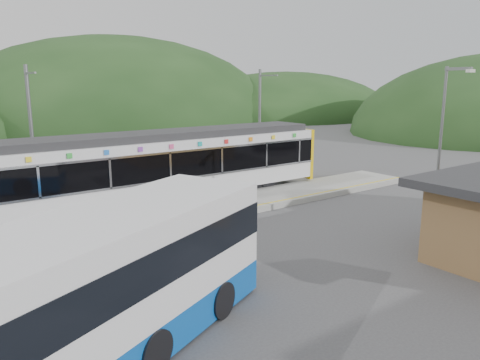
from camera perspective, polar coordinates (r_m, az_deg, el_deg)
ground at (r=20.53m, az=2.21°, el=-5.73°), size 120.00×120.00×0.00m
hills at (r=28.30m, az=5.28°, el=-0.84°), size 146.00×149.00×26.00m
platform at (r=23.04m, az=-2.94°, el=-3.37°), size 26.00×3.20×0.30m
yellow_line at (r=21.97m, az=-1.06°, el=-3.70°), size 26.00×0.10×0.01m
train at (r=23.83m, az=-11.20°, el=1.64°), size 20.44×3.01×3.74m
catenary_mast_west at (r=24.51m, az=-24.01°, el=4.87°), size 0.18×1.80×7.00m
catenary_mast_east at (r=30.73m, az=2.45°, el=7.10°), size 0.18×1.80×7.00m
bus at (r=10.35m, az=-21.84°, el=-15.40°), size 12.33×7.61×3.34m
lamp_post at (r=21.02m, az=23.61°, el=5.01°), size 0.36×1.19×6.82m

